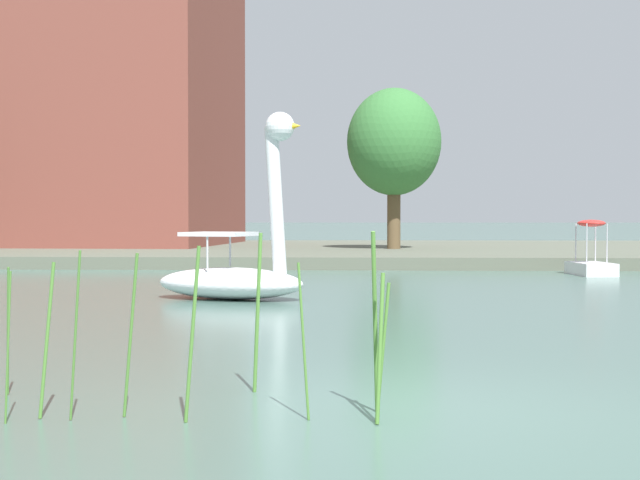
# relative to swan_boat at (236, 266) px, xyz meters

# --- Properties ---
(ground_plane) EXTENTS (608.74, 608.74, 0.00)m
(ground_plane) POSITION_rel_swan_boat_xyz_m (2.84, -10.58, -0.66)
(ground_plane) COLOR #47665B
(shore_bank_far) EXTENTS (157.56, 21.93, 0.40)m
(shore_bank_far) POSITION_rel_swan_boat_xyz_m (2.84, 21.24, -0.46)
(shore_bank_far) COLOR #5B6051
(shore_bank_far) RESTS_ON ground_plane
(swan_boat) EXTENTS (3.39, 2.34, 3.70)m
(swan_boat) POSITION_rel_swan_boat_xyz_m (0.00, 0.00, 0.00)
(swan_boat) COLOR white
(swan_boat) RESTS_ON ground_plane
(pedal_boat_red) EXTENTS (1.13, 1.94, 1.57)m
(pedal_boat_red) POSITION_rel_swan_boat_xyz_m (9.01, 8.30, -0.20)
(pedal_boat_red) COLOR white
(pedal_boat_red) RESTS_ON ground_plane
(tree_broadleaf_left) EXTENTS (4.24, 4.48, 6.34)m
(tree_broadleaf_left) POSITION_rel_swan_boat_xyz_m (3.75, 18.47, 3.93)
(tree_broadleaf_left) COLOR brown
(tree_broadleaf_left) RESTS_ON shore_bank_far
(reed_clump_foreground) EXTENTS (3.50, 1.47, 1.52)m
(reed_clump_foreground) POSITION_rel_swan_boat_xyz_m (1.47, -10.80, 0.02)
(reed_clump_foreground) COLOR #4C7F33
(reed_clump_foreground) RESTS_ON ground_plane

